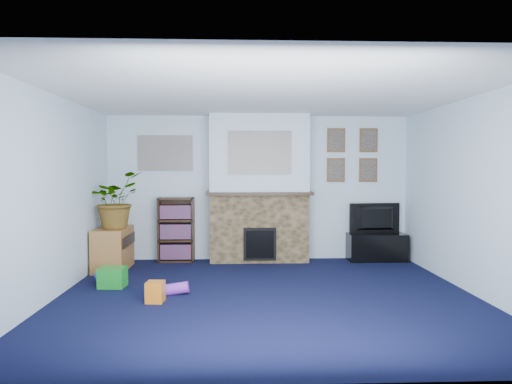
{
  "coord_description": "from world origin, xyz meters",
  "views": [
    {
      "loc": [
        -0.34,
        -5.39,
        1.53
      ],
      "look_at": [
        -0.1,
        0.84,
        1.21
      ],
      "focal_mm": 32.0,
      "sensor_mm": 36.0,
      "label": 1
    }
  ],
  "objects_px": {
    "bookshelf": "(176,231)",
    "sideboard": "(113,246)",
    "television": "(377,218)",
    "tv_stand": "(377,247)"
  },
  "relations": [
    {
      "from": "television",
      "to": "bookshelf",
      "type": "distance_m",
      "value": 3.32
    },
    {
      "from": "bookshelf",
      "to": "sideboard",
      "type": "xyz_separation_m",
      "value": [
        -0.88,
        -0.57,
        -0.15
      ]
    },
    {
      "from": "television",
      "to": "bookshelf",
      "type": "bearing_deg",
      "value": -7.18
    },
    {
      "from": "tv_stand",
      "to": "television",
      "type": "relative_size",
      "value": 1.09
    },
    {
      "from": "bookshelf",
      "to": "sideboard",
      "type": "height_order",
      "value": "bookshelf"
    },
    {
      "from": "tv_stand",
      "to": "sideboard",
      "type": "distance_m",
      "value": 4.22
    },
    {
      "from": "television",
      "to": "tv_stand",
      "type": "bearing_deg",
      "value": 83.8
    },
    {
      "from": "sideboard",
      "to": "bookshelf",
      "type": "bearing_deg",
      "value": 32.98
    },
    {
      "from": "television",
      "to": "sideboard",
      "type": "distance_m",
      "value": 4.24
    },
    {
      "from": "television",
      "to": "bookshelf",
      "type": "relative_size",
      "value": 0.83
    }
  ]
}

